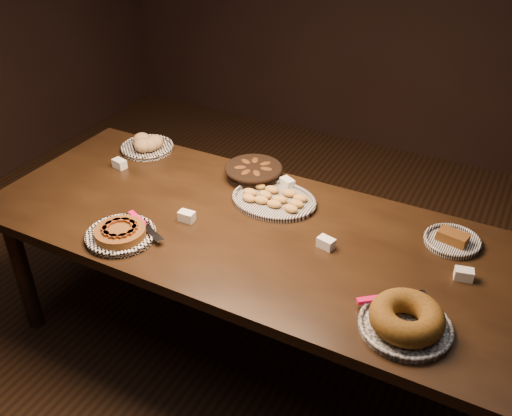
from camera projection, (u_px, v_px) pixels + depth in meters
The scene contains 9 objects.
ground at pixel (249, 347), 2.89m from camera, with size 5.00×5.00×0.00m, color black.
buffet_table at pixel (248, 240), 2.52m from camera, with size 2.40×1.00×0.75m.
apple_tart_plate at pixel (121, 234), 2.40m from camera, with size 0.34×0.30×0.06m.
madeleine_platter at pixel (274, 199), 2.64m from camera, with size 0.40×0.33×0.05m.
bundt_cake_plate at pixel (406, 320), 1.94m from camera, with size 0.35×0.37×0.10m.
croissant_basket at pixel (254, 171), 2.81m from camera, with size 0.30×0.30×0.07m.
bread_roll_plate at pixel (147, 145), 3.06m from camera, with size 0.28×0.28×0.09m.
loaf_plate at pixel (452, 240), 2.37m from camera, with size 0.24×0.24×0.06m.
tent_cards at pixel (266, 212), 2.54m from camera, with size 1.81×0.53×0.04m.
Camera 1 is at (0.99, -1.78, 2.17)m, focal length 40.00 mm.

